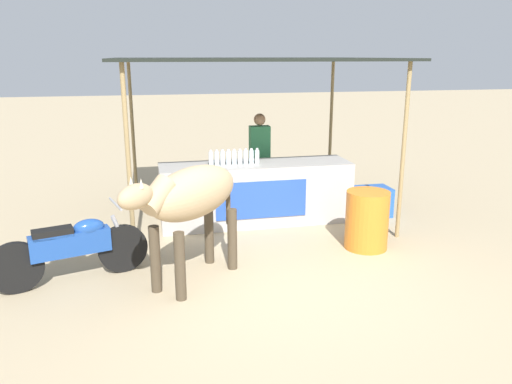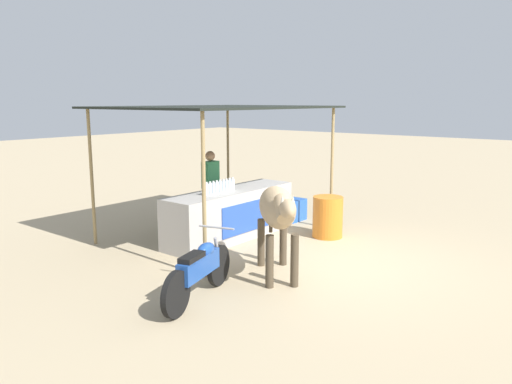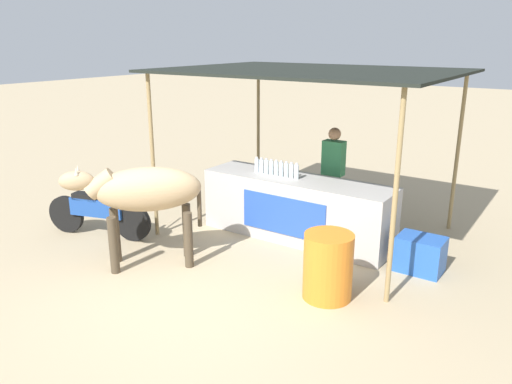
{
  "view_description": "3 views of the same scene",
  "coord_description": "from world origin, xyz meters",
  "px_view_note": "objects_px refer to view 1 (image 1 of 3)",
  "views": [
    {
      "loc": [
        -1.64,
        -5.28,
        2.59
      ],
      "look_at": [
        -0.26,
        1.02,
        0.82
      ],
      "focal_mm": 35.0,
      "sensor_mm": 36.0,
      "label": 1
    },
    {
      "loc": [
        -7.12,
        -4.08,
        2.67
      ],
      "look_at": [
        -0.01,
        1.56,
        0.99
      ],
      "focal_mm": 35.0,
      "sensor_mm": 36.0,
      "label": 2
    },
    {
      "loc": [
        3.58,
        -4.18,
        2.99
      ],
      "look_at": [
        -0.19,
        1.36,
        0.92
      ],
      "focal_mm": 35.0,
      "sensor_mm": 36.0,
      "label": 3
    }
  ],
  "objects_px": {
    "cow": "(190,198)",
    "motorcycle_parked": "(73,247)",
    "stall_counter": "(256,193)",
    "vendor_behind_counter": "(260,160)",
    "water_barrel": "(367,220)",
    "cooler_box": "(371,202)"
  },
  "relations": [
    {
      "from": "stall_counter",
      "to": "cooler_box",
      "type": "distance_m",
      "value": 1.97
    },
    {
      "from": "cooler_box",
      "to": "water_barrel",
      "type": "height_order",
      "value": "water_barrel"
    },
    {
      "from": "stall_counter",
      "to": "vendor_behind_counter",
      "type": "relative_size",
      "value": 1.82
    },
    {
      "from": "water_barrel",
      "to": "motorcycle_parked",
      "type": "bearing_deg",
      "value": -176.2
    },
    {
      "from": "vendor_behind_counter",
      "to": "water_barrel",
      "type": "bearing_deg",
      "value": -65.01
    },
    {
      "from": "vendor_behind_counter",
      "to": "water_barrel",
      "type": "relative_size",
      "value": 2.03
    },
    {
      "from": "cow",
      "to": "motorcycle_parked",
      "type": "bearing_deg",
      "value": 167.26
    },
    {
      "from": "motorcycle_parked",
      "to": "cow",
      "type": "bearing_deg",
      "value": -12.74
    },
    {
      "from": "cooler_box",
      "to": "stall_counter",
      "type": "bearing_deg",
      "value": 177.16
    },
    {
      "from": "vendor_behind_counter",
      "to": "motorcycle_parked",
      "type": "bearing_deg",
      "value": -138.85
    },
    {
      "from": "stall_counter",
      "to": "water_barrel",
      "type": "bearing_deg",
      "value": -48.93
    },
    {
      "from": "cooler_box",
      "to": "cow",
      "type": "height_order",
      "value": "cow"
    },
    {
      "from": "water_barrel",
      "to": "cow",
      "type": "distance_m",
      "value": 2.6
    },
    {
      "from": "motorcycle_parked",
      "to": "stall_counter",
      "type": "bearing_deg",
      "value": 33.4
    },
    {
      "from": "motorcycle_parked",
      "to": "water_barrel",
      "type": "bearing_deg",
      "value": 3.8
    },
    {
      "from": "stall_counter",
      "to": "motorcycle_parked",
      "type": "bearing_deg",
      "value": -146.6
    },
    {
      "from": "cooler_box",
      "to": "motorcycle_parked",
      "type": "bearing_deg",
      "value": -160.58
    },
    {
      "from": "stall_counter",
      "to": "vendor_behind_counter",
      "type": "xyz_separation_m",
      "value": [
        0.23,
        0.75,
        0.37
      ]
    },
    {
      "from": "stall_counter",
      "to": "cow",
      "type": "height_order",
      "value": "cow"
    },
    {
      "from": "stall_counter",
      "to": "vendor_behind_counter",
      "type": "bearing_deg",
      "value": 72.89
    },
    {
      "from": "cooler_box",
      "to": "vendor_behind_counter",
      "type": "bearing_deg",
      "value": 153.76
    },
    {
      "from": "cow",
      "to": "motorcycle_parked",
      "type": "height_order",
      "value": "cow"
    }
  ]
}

